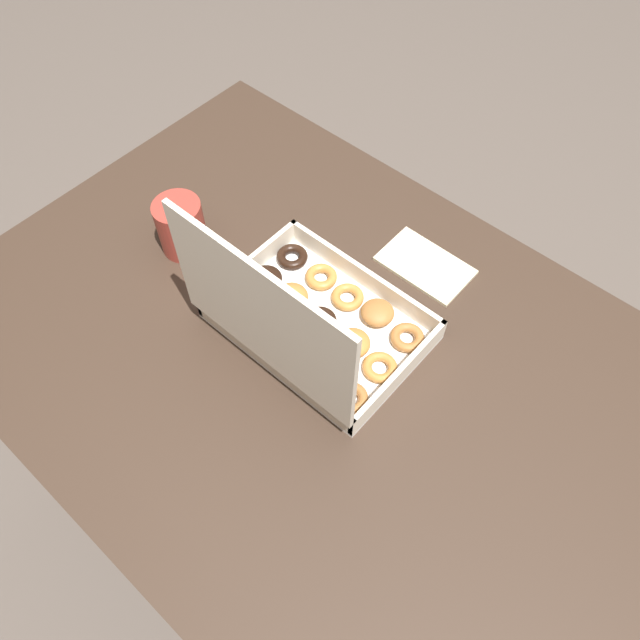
# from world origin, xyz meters

# --- Properties ---
(ground_plane) EXTENTS (8.00, 8.00, 0.00)m
(ground_plane) POSITION_xyz_m (0.00, 0.00, 0.00)
(ground_plane) COLOR #564C44
(dining_table) EXTENTS (1.21, 0.79, 0.71)m
(dining_table) POSITION_xyz_m (0.00, 0.00, 0.61)
(dining_table) COLOR #38281E
(dining_table) RESTS_ON ground_plane
(donut_box) EXTENTS (0.31, 0.23, 0.26)m
(donut_box) POSITION_xyz_m (0.07, -0.01, 0.76)
(donut_box) COLOR white
(donut_box) RESTS_ON dining_table
(coffee_mug) EXTENTS (0.08, 0.08, 0.10)m
(coffee_mug) POSITION_xyz_m (0.35, -0.01, 0.76)
(coffee_mug) COLOR #A3382D
(coffee_mug) RESTS_ON dining_table
(paper_napkin) EXTENTS (0.15, 0.09, 0.01)m
(paper_napkin) POSITION_xyz_m (0.01, -0.24, 0.71)
(paper_napkin) COLOR beige
(paper_napkin) RESTS_ON dining_table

